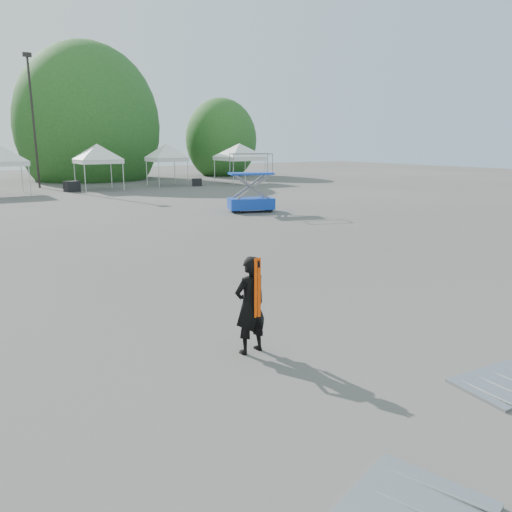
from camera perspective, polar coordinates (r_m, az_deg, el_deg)
ground at (r=10.94m, az=-7.38°, el=-5.75°), size 120.00×120.00×0.00m
light_pole_east at (r=42.06m, az=-24.17°, el=14.63°), size 0.60×0.25×9.80m
tree_mid_e at (r=50.20m, az=-18.60°, el=13.85°), size 5.12×5.12×7.79m
tree_far_e at (r=53.39m, az=-4.00°, el=13.07°), size 3.84×3.84×5.84m
tent_f at (r=38.72m, az=-17.73°, el=11.72°), size 4.16×4.16×3.88m
tent_g at (r=41.33m, az=-10.23°, el=12.16°), size 3.80×3.80×3.88m
tent_h at (r=42.96m, az=-1.91°, el=12.37°), size 4.71×4.71×3.88m
man at (r=8.32m, az=-0.66°, el=-5.62°), size 0.64×0.46×1.67m
scissor_lift at (r=25.29m, az=-0.57°, el=8.37°), size 2.50×1.83×2.91m
crate_mid at (r=38.05m, az=-20.30°, el=7.47°), size 1.10×0.94×0.75m
crate_east at (r=40.69m, az=-6.77°, el=8.37°), size 0.94×0.86×0.60m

